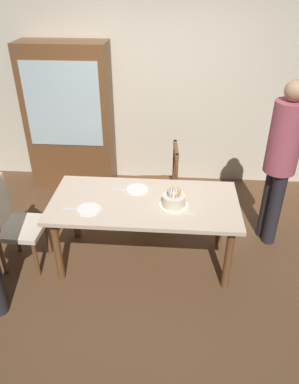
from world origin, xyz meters
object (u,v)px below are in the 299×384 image
Objects in this scene: person_guest at (281,157)px; china_cabinet at (70,118)px; chair_upholstered at (11,220)px; chair_spindle_back at (160,186)px; dining_table at (144,208)px; plate_far_side at (137,189)px; plate_near_celebrant at (89,209)px; birthday_cake at (174,201)px.

person_guest is 0.93× the size of china_cabinet.
china_cabinet reaches higher than chair_upholstered.
chair_spindle_back is at bearing -33.18° from china_cabinet.
dining_table is at bearing -98.73° from chair_spindle_back.
person_guest is (1.42, 0.26, 0.29)m from plate_far_side.
person_guest is (1.33, 0.46, 0.38)m from dining_table.
birthday_cake is at bearing 9.23° from plate_near_celebrant.
china_cabinet is at bearing 130.67° from birthday_cake.
chair_spindle_back is 0.50× the size of china_cabinet.
chair_upholstered is at bearing -147.36° from chair_spindle_back.
plate_near_celebrant is 0.82m from chair_upholstered.
dining_table is 1.01× the size of person_guest.
plate_far_side is 1.48m from person_guest.
birthday_cake is at bearing -78.63° from chair_spindle_back.
chair_upholstered reaches higher than dining_table.
person_guest is (1.05, 0.53, 0.24)m from birthday_cake.
plate_far_side is at bearing -169.46° from person_guest.
dining_table is at bearing -54.38° from china_cabinet.
chair_upholstered is 0.54× the size of person_guest.
china_cabinet is (-1.12, 1.56, 0.31)m from dining_table.
birthday_cake is 1.20m from person_guest.
chair_upholstered is at bearing -95.74° from china_cabinet.
plate_near_celebrant is 1.87m from china_cabinet.
dining_table is 1.46m from person_guest.
china_cabinet is (-1.03, 1.36, 0.22)m from plate_far_side.
plate_near_celebrant is 0.23× the size of chair_upholstered.
plate_far_side reaches higher than dining_table.
chair_upholstered is (-0.79, 0.05, -0.20)m from plate_near_celebrant.
chair_upholstered is at bearing -164.16° from plate_far_side.
plate_near_celebrant is at bearing -136.23° from plate_far_side.
birthday_cake reaches higher than dining_table.
dining_table is 0.23m from plate_far_side.
china_cabinet reaches higher than person_guest.
china_cabinet is at bearing 126.96° from plate_far_side.
person_guest is at bearing -24.17° from china_cabinet.
chair_spindle_back reaches higher than plate_near_celebrant.
chair_spindle_back is 1.00× the size of chair_upholstered.
chair_upholstered reaches higher than plate_far_side.
plate_near_celebrant is at bearing -158.60° from dining_table.
chair_spindle_back is at bearing 32.64° from chair_upholstered.
birthday_cake is 0.29× the size of chair_upholstered.
plate_far_side is (-0.37, 0.26, -0.05)m from birthday_cake.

